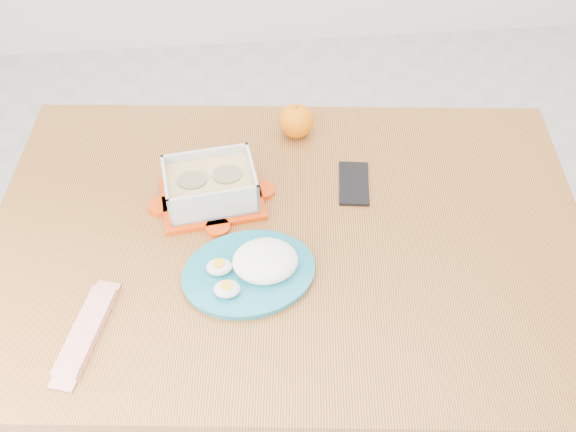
{
  "coord_description": "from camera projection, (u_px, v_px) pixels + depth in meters",
  "views": [
    {
      "loc": [
        -0.22,
        -1.02,
        1.84
      ],
      "look_at": [
        -0.13,
        -0.13,
        0.81
      ],
      "focal_mm": 40.0,
      "sensor_mm": 36.0,
      "label": 1
    }
  ],
  "objects": [
    {
      "name": "smartphone",
      "position": [
        354.0,
        183.0,
        1.51
      ],
      "size": [
        0.09,
        0.15,
        0.01
      ],
      "primitive_type": "cube",
      "rotation": [
        0.0,
        0.0,
        -0.14
      ],
      "color": "black",
      "rests_on": "dining_table"
    },
    {
      "name": "ground",
      "position": [
        326.0,
        349.0,
        2.07
      ],
      "size": [
        3.5,
        3.5,
        0.0
      ],
      "primitive_type": "plane",
      "color": "#B7B7B2",
      "rests_on": "ground"
    },
    {
      "name": "candy_bar",
      "position": [
        86.0,
        332.0,
        1.24
      ],
      "size": [
        0.11,
        0.21,
        0.02
      ],
      "primitive_type": "cube",
      "rotation": [
        0.0,
        0.0,
        1.28
      ],
      "color": "red",
      "rests_on": "dining_table"
    },
    {
      "name": "rice_plate",
      "position": [
        254.0,
        267.0,
        1.32
      ],
      "size": [
        0.31,
        0.31,
        0.07
      ],
      "rotation": [
        0.0,
        0.0,
        0.16
      ],
      "color": "#197489",
      "rests_on": "dining_table"
    },
    {
      "name": "orange_fruit",
      "position": [
        296.0,
        121.0,
        1.59
      ],
      "size": [
        0.09,
        0.09,
        0.09
      ],
      "primitive_type": "sphere",
      "color": "orange",
      "rests_on": "dining_table"
    },
    {
      "name": "dining_table",
      "position": [
        288.0,
        258.0,
        1.48
      ],
      "size": [
        1.4,
        1.01,
        0.75
      ],
      "rotation": [
        0.0,
        0.0,
        -0.1
      ],
      "color": "#AD6E31",
      "rests_on": "ground"
    },
    {
      "name": "food_container",
      "position": [
        211.0,
        186.0,
        1.44
      ],
      "size": [
        0.25,
        0.2,
        0.1
      ],
      "rotation": [
        0.0,
        0.0,
        0.12
      ],
      "color": "#E53A06",
      "rests_on": "dining_table"
    }
  ]
}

